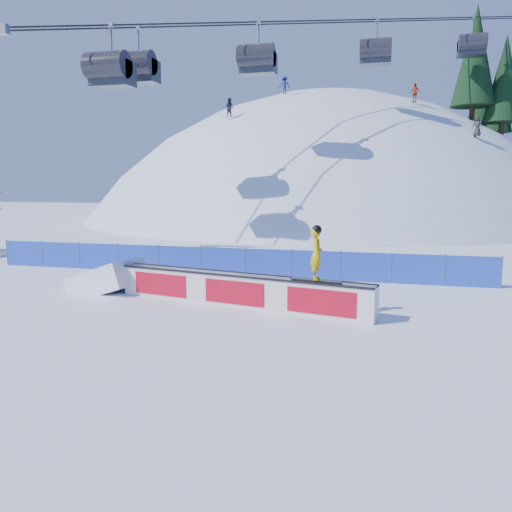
# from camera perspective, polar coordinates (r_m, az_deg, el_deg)

# --- Properties ---
(ground) EXTENTS (160.00, 160.00, 0.00)m
(ground) POSITION_cam_1_polar(r_m,az_deg,el_deg) (17.44, -8.50, -4.78)
(ground) COLOR white
(ground) RESTS_ON ground
(snow_hill) EXTENTS (64.00, 64.00, 64.00)m
(snow_hill) POSITION_cam_1_polar(r_m,az_deg,el_deg) (62.00, 7.61, -12.58)
(snow_hill) COLOR white
(snow_hill) RESTS_ON ground
(safety_fence) EXTENTS (22.05, 0.05, 1.30)m
(safety_fence) POSITION_cam_1_polar(r_m,az_deg,el_deg) (21.46, -3.83, -0.64)
(safety_fence) COLOR blue
(safety_fence) RESTS_ON ground
(chairlift) EXTENTS (40.80, 41.70, 22.00)m
(chairlift) POSITION_cam_1_polar(r_m,az_deg,el_deg) (45.07, 12.62, 24.76)
(chairlift) COLOR #979DA4
(chairlift) RESTS_ON ground
(rail_box) EXTENTS (8.80, 2.45, 1.06)m
(rail_box) POSITION_cam_1_polar(r_m,az_deg,el_deg) (16.03, -2.03, -3.92)
(rail_box) COLOR silver
(rail_box) RESTS_ON ground
(snow_ramp) EXTENTS (2.99, 2.21, 1.68)m
(snow_ramp) POSITION_cam_1_polar(r_m,az_deg,el_deg) (19.36, -16.61, -3.74)
(snow_ramp) COLOR white
(snow_ramp) RESTS_ON ground
(snowboarder) EXTENTS (1.60, 0.61, 1.65)m
(snowboarder) POSITION_cam_1_polar(r_m,az_deg,el_deg) (14.74, 6.93, 0.29)
(snowboarder) COLOR black
(snowboarder) RESTS_ON rail_box
(distant_skiers) EXTENTS (21.55, 5.25, 6.23)m
(distant_skiers) POSITION_cam_1_polar(r_m,az_deg,el_deg) (46.70, 8.88, 17.16)
(distant_skiers) COLOR black
(distant_skiers) RESTS_ON ground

